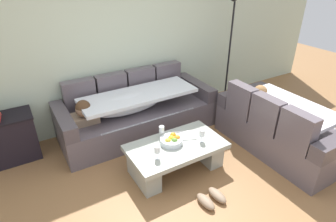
{
  "coord_description": "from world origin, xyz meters",
  "views": [
    {
      "loc": [
        -1.31,
        -1.85,
        2.39
      ],
      "look_at": [
        0.43,
        1.07,
        0.55
      ],
      "focal_mm": 29.86,
      "sensor_mm": 36.0,
      "label": 1
    }
  ],
  "objects_px": {
    "wine_glass_near_right": "(202,133)",
    "fruit_bowl": "(172,140)",
    "floor_lamp": "(230,44)",
    "coffee_table": "(176,154)",
    "open_magazine": "(184,136)",
    "side_cabinet": "(7,139)",
    "couch_near_window": "(281,127)",
    "wine_glass_near_left": "(157,150)",
    "couch_along_wall": "(135,113)",
    "pair_of_shoes": "(211,198)",
    "wine_glass_far_back": "(162,130)"
  },
  "relations": [
    {
      "from": "wine_glass_near_left",
      "to": "floor_lamp",
      "type": "distance_m",
      "value": 2.61
    },
    {
      "from": "wine_glass_far_back",
      "to": "side_cabinet",
      "type": "height_order",
      "value": "side_cabinet"
    },
    {
      "from": "wine_glass_near_left",
      "to": "floor_lamp",
      "type": "bearing_deg",
      "value": 31.1
    },
    {
      "from": "coffee_table",
      "to": "wine_glass_far_back",
      "type": "xyz_separation_m",
      "value": [
        -0.07,
        0.23,
        0.26
      ]
    },
    {
      "from": "coffee_table",
      "to": "wine_glass_near_right",
      "type": "distance_m",
      "value": 0.42
    },
    {
      "from": "couch_near_window",
      "to": "pair_of_shoes",
      "type": "bearing_deg",
      "value": 102.95
    },
    {
      "from": "coffee_table",
      "to": "floor_lamp",
      "type": "xyz_separation_m",
      "value": [
        1.84,
        1.19,
        0.88
      ]
    },
    {
      "from": "coffee_table",
      "to": "wine_glass_far_back",
      "type": "relative_size",
      "value": 7.23
    },
    {
      "from": "open_magazine",
      "to": "wine_glass_far_back",
      "type": "bearing_deg",
      "value": 177.96
    },
    {
      "from": "couch_along_wall",
      "to": "coffee_table",
      "type": "bearing_deg",
      "value": -87.03
    },
    {
      "from": "wine_glass_near_left",
      "to": "open_magazine",
      "type": "height_order",
      "value": "wine_glass_near_left"
    },
    {
      "from": "wine_glass_near_right",
      "to": "floor_lamp",
      "type": "relative_size",
      "value": 0.09
    },
    {
      "from": "wine_glass_far_back",
      "to": "coffee_table",
      "type": "bearing_deg",
      "value": -71.99
    },
    {
      "from": "coffee_table",
      "to": "wine_glass_near_right",
      "type": "bearing_deg",
      "value": -17.07
    },
    {
      "from": "coffee_table",
      "to": "open_magazine",
      "type": "xyz_separation_m",
      "value": [
        0.19,
        0.11,
        0.15
      ]
    },
    {
      "from": "side_cabinet",
      "to": "couch_near_window",
      "type": "bearing_deg",
      "value": -26.59
    },
    {
      "from": "wine_glass_far_back",
      "to": "side_cabinet",
      "type": "bearing_deg",
      "value": 147.69
    },
    {
      "from": "wine_glass_near_left",
      "to": "side_cabinet",
      "type": "height_order",
      "value": "side_cabinet"
    },
    {
      "from": "couch_near_window",
      "to": "coffee_table",
      "type": "height_order",
      "value": "couch_near_window"
    },
    {
      "from": "coffee_table",
      "to": "fruit_bowl",
      "type": "xyz_separation_m",
      "value": [
        -0.03,
        0.06,
        0.18
      ]
    },
    {
      "from": "coffee_table",
      "to": "side_cabinet",
      "type": "distance_m",
      "value": 2.23
    },
    {
      "from": "wine_glass_near_right",
      "to": "side_cabinet",
      "type": "bearing_deg",
      "value": 146.16
    },
    {
      "from": "couch_along_wall",
      "to": "fruit_bowl",
      "type": "distance_m",
      "value": 1.04
    },
    {
      "from": "wine_glass_near_right",
      "to": "fruit_bowl",
      "type": "bearing_deg",
      "value": 156.08
    },
    {
      "from": "pair_of_shoes",
      "to": "wine_glass_near_right",
      "type": "bearing_deg",
      "value": 65.05
    },
    {
      "from": "coffee_table",
      "to": "pair_of_shoes",
      "type": "relative_size",
      "value": 4.01
    },
    {
      "from": "wine_glass_near_left",
      "to": "wine_glass_near_right",
      "type": "distance_m",
      "value": 0.64
    },
    {
      "from": "couch_along_wall",
      "to": "floor_lamp",
      "type": "xyz_separation_m",
      "value": [
        1.9,
        0.1,
        0.79
      ]
    },
    {
      "from": "couch_near_window",
      "to": "floor_lamp",
      "type": "height_order",
      "value": "floor_lamp"
    },
    {
      "from": "couch_along_wall",
      "to": "wine_glass_far_back",
      "type": "bearing_deg",
      "value": -91.21
    },
    {
      "from": "fruit_bowl",
      "to": "pair_of_shoes",
      "type": "bearing_deg",
      "value": -84.15
    },
    {
      "from": "couch_near_window",
      "to": "floor_lamp",
      "type": "relative_size",
      "value": 0.89
    },
    {
      "from": "wine_glass_far_back",
      "to": "pair_of_shoes",
      "type": "distance_m",
      "value": 1.02
    },
    {
      "from": "couch_along_wall",
      "to": "floor_lamp",
      "type": "height_order",
      "value": "floor_lamp"
    },
    {
      "from": "open_magazine",
      "to": "side_cabinet",
      "type": "bearing_deg",
      "value": 170.09
    },
    {
      "from": "coffee_table",
      "to": "fruit_bowl",
      "type": "height_order",
      "value": "fruit_bowl"
    },
    {
      "from": "open_magazine",
      "to": "pair_of_shoes",
      "type": "relative_size",
      "value": 0.93
    },
    {
      "from": "fruit_bowl",
      "to": "wine_glass_near_left",
      "type": "bearing_deg",
      "value": -150.48
    },
    {
      "from": "floor_lamp",
      "to": "wine_glass_far_back",
      "type": "bearing_deg",
      "value": -153.26
    },
    {
      "from": "open_magazine",
      "to": "floor_lamp",
      "type": "bearing_deg",
      "value": 54.53
    },
    {
      "from": "pair_of_shoes",
      "to": "couch_near_window",
      "type": "bearing_deg",
      "value": 12.95
    },
    {
      "from": "fruit_bowl",
      "to": "wine_glass_far_back",
      "type": "xyz_separation_m",
      "value": [
        -0.05,
        0.17,
        0.07
      ]
    },
    {
      "from": "coffee_table",
      "to": "open_magazine",
      "type": "relative_size",
      "value": 4.29
    },
    {
      "from": "wine_glass_near_right",
      "to": "open_magazine",
      "type": "height_order",
      "value": "wine_glass_near_right"
    },
    {
      "from": "open_magazine",
      "to": "floor_lamp",
      "type": "height_order",
      "value": "floor_lamp"
    },
    {
      "from": "couch_along_wall",
      "to": "open_magazine",
      "type": "xyz_separation_m",
      "value": [
        0.25,
        -0.98,
        0.05
      ]
    },
    {
      "from": "wine_glass_near_right",
      "to": "floor_lamp",
      "type": "distance_m",
      "value": 2.09
    },
    {
      "from": "couch_along_wall",
      "to": "wine_glass_near_left",
      "type": "height_order",
      "value": "couch_along_wall"
    },
    {
      "from": "coffee_table",
      "to": "wine_glass_near_left",
      "type": "bearing_deg",
      "value": -160.94
    },
    {
      "from": "couch_near_window",
      "to": "side_cabinet",
      "type": "relative_size",
      "value": 2.41
    }
  ]
}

